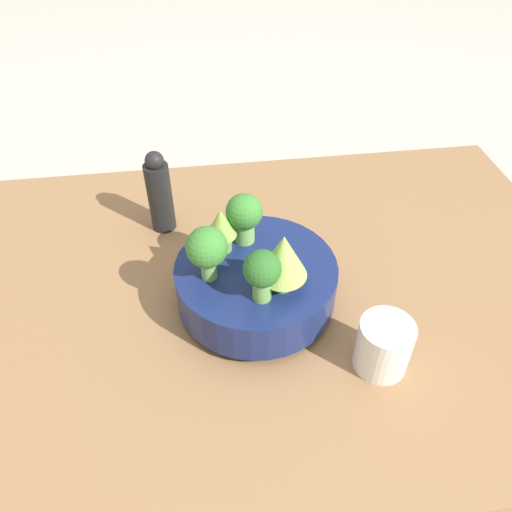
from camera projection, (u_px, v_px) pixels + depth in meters
name	position (u px, v px, depth m)	size (l,w,h in m)	color
ground_plane	(260.00, 305.00, 0.81)	(6.00, 6.00, 0.00)	#ADA89E
table	(260.00, 296.00, 0.80)	(1.08, 0.73, 0.04)	olive
bowl	(256.00, 283.00, 0.73)	(0.23, 0.23, 0.08)	navy
broccoli_floret_left	(207.00, 249.00, 0.66)	(0.06, 0.06, 0.08)	#6BA34C
romanesco_piece_far	(221.00, 227.00, 0.71)	(0.04, 0.04, 0.07)	#6BA34C
broccoli_floret_front	(262.00, 272.00, 0.63)	(0.05, 0.05, 0.08)	#6BA34C
broccoli_floret_back	(244.00, 215.00, 0.72)	(0.05, 0.05, 0.08)	#7AB256
romanesco_piece_near	(283.00, 257.00, 0.64)	(0.07, 0.07, 0.09)	#6BA34C
cup	(383.00, 346.00, 0.65)	(0.07, 0.07, 0.08)	silver
pepper_mill	(160.00, 193.00, 0.85)	(0.04, 0.04, 0.15)	black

